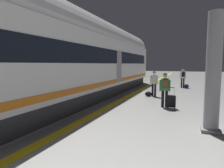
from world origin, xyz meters
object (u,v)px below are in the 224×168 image
object	(u,v)px
passenger_mid	(165,87)
duffel_bag_far	(186,86)
suitcase_mid	(171,101)
passenger_near	(154,82)
platform_pillar	(213,75)
passenger_far	(183,76)
high_speed_train	(22,52)
duffel_bag_near	(148,94)

from	to	relation	value
passenger_mid	duffel_bag_far	xyz separation A→B (m)	(0.90, 8.65, -0.82)
suitcase_mid	duffel_bag_far	world-z (taller)	suitcase_mid
passenger_mid	suitcase_mid	size ratio (longest dim) A/B	1.64
passenger_near	platform_pillar	bearing A→B (deg)	-66.12
duffel_bag_far	passenger_mid	bearing A→B (deg)	-95.93
passenger_far	duffel_bag_far	size ratio (longest dim) A/B	3.85
passenger_near	passenger_far	xyz separation A→B (m)	(1.59, 5.72, 0.07)
high_speed_train	platform_pillar	world-z (taller)	high_speed_train
high_speed_train	duffel_bag_far	bearing A→B (deg)	66.13
high_speed_train	suitcase_mid	world-z (taller)	high_speed_train
passenger_mid	suitcase_mid	distance (m)	0.73
duffel_bag_far	duffel_bag_near	bearing A→B (deg)	-111.35
passenger_near	duffel_bag_near	size ratio (longest dim) A/B	3.67
suitcase_mid	platform_pillar	world-z (taller)	platform_pillar
duffel_bag_far	high_speed_train	bearing A→B (deg)	-113.87
passenger_near	platform_pillar	size ratio (longest dim) A/B	0.45
high_speed_train	platform_pillar	bearing A→B (deg)	8.42
duffel_bag_near	duffel_bag_far	xyz separation A→B (m)	(2.22, 5.69, 0.00)
suitcase_mid	duffel_bag_far	distance (m)	8.81
passenger_near	suitcase_mid	bearing A→B (deg)	-67.84
passenger_near	platform_pillar	distance (m)	6.76
duffel_bag_near	duffel_bag_far	size ratio (longest dim) A/B	1.00
duffel_bag_near	passenger_far	distance (m)	6.23
suitcase_mid	passenger_far	xyz separation A→B (m)	(0.27, 8.96, 0.67)
passenger_near	duffel_bag_near	bearing A→B (deg)	-154.80
high_speed_train	passenger_far	size ratio (longest dim) A/B	20.43
passenger_far	duffel_bag_far	bearing A→B (deg)	-29.59
passenger_near	high_speed_train	bearing A→B (deg)	-117.47
passenger_mid	platform_pillar	xyz separation A→B (m)	(1.71, -3.03, 0.75)
passenger_mid	duffel_bag_far	size ratio (longest dim) A/B	3.74
high_speed_train	duffel_bag_near	distance (m)	8.06
duffel_bag_far	platform_pillar	distance (m)	11.81
duffel_bag_near	suitcase_mid	bearing A→B (deg)	-62.05
passenger_near	duffel_bag_far	xyz separation A→B (m)	(1.90, 5.54, -0.79)
passenger_near	duffel_bag_near	world-z (taller)	passenger_near
high_speed_train	suitcase_mid	size ratio (longest dim) A/B	34.66
suitcase_mid	duffel_bag_far	xyz separation A→B (m)	(0.58, 8.78, -0.18)
passenger_mid	passenger_far	world-z (taller)	passenger_far
high_speed_train	duffel_bag_far	world-z (taller)	high_speed_train
suitcase_mid	platform_pillar	xyz separation A→B (m)	(1.39, -2.89, 1.39)
passenger_mid	passenger_near	bearing A→B (deg)	107.92
high_speed_train	duffel_bag_near	bearing A→B (deg)	64.12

